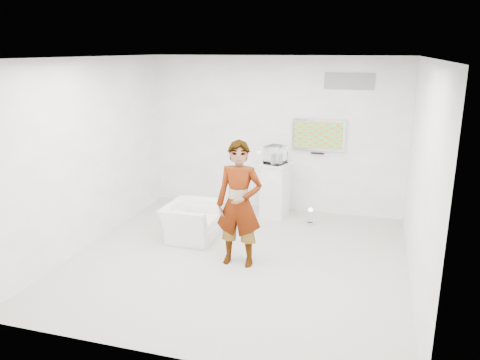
{
  "coord_description": "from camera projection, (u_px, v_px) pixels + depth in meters",
  "views": [
    {
      "loc": [
        1.89,
        -6.33,
        3.11
      ],
      "look_at": [
        -0.15,
        0.6,
        1.08
      ],
      "focal_mm": 35.0,
      "sensor_mm": 36.0,
      "label": 1
    }
  ],
  "objects": [
    {
      "name": "room",
      "position": [
        239.0,
        164.0,
        6.8
      ],
      "size": [
        5.01,
        5.01,
        3.0
      ],
      "color": "#B2AEA3",
      "rests_on": "ground"
    },
    {
      "name": "tv",
      "position": [
        319.0,
        135.0,
        8.82
      ],
      "size": [
        1.0,
        0.08,
        0.6
      ],
      "primitive_type": "cube",
      "color": "silver",
      "rests_on": "room"
    },
    {
      "name": "logo_decal",
      "position": [
        349.0,
        81.0,
        8.45
      ],
      "size": [
        0.9,
        0.02,
        0.3
      ],
      "primitive_type": "cube",
      "color": "gray",
      "rests_on": "room"
    },
    {
      "name": "person",
      "position": [
        239.0,
        204.0,
        6.8
      ],
      "size": [
        0.69,
        0.46,
        1.87
      ],
      "primitive_type": "imported",
      "rotation": [
        0.0,
        0.0,
        0.02
      ],
      "color": "white",
      "rests_on": "room"
    },
    {
      "name": "armchair",
      "position": [
        192.0,
        221.0,
        7.9
      ],
      "size": [
        0.84,
        0.96,
        0.61
      ],
      "primitive_type": "imported",
      "rotation": [
        0.0,
        0.0,
        1.55
      ],
      "color": "white",
      "rests_on": "room"
    },
    {
      "name": "pedestal",
      "position": [
        275.0,
        190.0,
        8.91
      ],
      "size": [
        0.58,
        0.58,
        1.04
      ],
      "primitive_type": "cube",
      "rotation": [
        0.0,
        0.0,
        -0.16
      ],
      "color": "silver",
      "rests_on": "room"
    },
    {
      "name": "floor_uplight",
      "position": [
        310.0,
        217.0,
        8.54
      ],
      "size": [
        0.26,
        0.26,
        0.31
      ],
      "primitive_type": "cylinder",
      "rotation": [
        0.0,
        0.0,
        -0.41
      ],
      "color": "silver",
      "rests_on": "room"
    },
    {
      "name": "vitrine",
      "position": [
        276.0,
        155.0,
        8.72
      ],
      "size": [
        0.44,
        0.44,
        0.34
      ],
      "primitive_type": "cube",
      "rotation": [
        0.0,
        0.0,
        -0.35
      ],
      "color": "silver",
      "rests_on": "pedestal"
    },
    {
      "name": "console",
      "position": [
        276.0,
        158.0,
        8.74
      ],
      "size": [
        0.11,
        0.15,
        0.2
      ],
      "primitive_type": "cube",
      "rotation": [
        0.0,
        0.0,
        -0.47
      ],
      "color": "silver",
      "rests_on": "pedestal"
    },
    {
      "name": "wii_remote",
      "position": [
        259.0,
        153.0,
        6.67
      ],
      "size": [
        0.07,
        0.13,
        0.03
      ],
      "primitive_type": "cube",
      "rotation": [
        0.0,
        0.0,
        -0.27
      ],
      "color": "silver",
      "rests_on": "person"
    }
  ]
}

